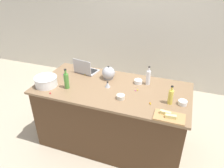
{
  "coord_description": "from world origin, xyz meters",
  "views": [
    {
      "loc": [
        0.8,
        -2.21,
        2.27
      ],
      "look_at": [
        0.0,
        0.0,
        0.95
      ],
      "focal_mm": 33.98,
      "sensor_mm": 36.0,
      "label": 1
    }
  ],
  "objects": [
    {
      "name": "island_counter",
      "position": [
        0.0,
        0.0,
        0.45
      ],
      "size": [
        1.97,
        0.96,
        0.9
      ],
      "color": "#4C331E",
      "rests_on": "ground"
    },
    {
      "name": "bottle_olive",
      "position": [
        -0.53,
        -0.21,
        1.01
      ],
      "size": [
        0.06,
        0.06,
        0.27
      ],
      "color": "#4C8C38",
      "rests_on": "island_counter"
    },
    {
      "name": "bottle_oil",
      "position": [
        0.74,
        -0.12,
        0.99
      ],
      "size": [
        0.06,
        0.06,
        0.23
      ],
      "color": "#DBC64C",
      "rests_on": "island_counter"
    },
    {
      "name": "mixing_bowl_large",
      "position": [
        -0.82,
        -0.25,
        0.97
      ],
      "size": [
        0.29,
        0.29,
        0.13
      ],
      "color": "white",
      "rests_on": "island_counter"
    },
    {
      "name": "candy_2",
      "position": [
        -0.78,
        0.09,
        0.91
      ],
      "size": [
        0.02,
        0.02,
        0.02
      ],
      "primitive_type": "sphere",
      "color": "#CC3399",
      "rests_on": "island_counter"
    },
    {
      "name": "bottle_vinegar",
      "position": [
        0.41,
        0.24,
        1.0
      ],
      "size": [
        0.06,
        0.06,
        0.26
      ],
      "color": "white",
      "rests_on": "island_counter"
    },
    {
      "name": "kitchen_timer",
      "position": [
        -0.06,
        -0.01,
        0.94
      ],
      "size": [
        0.07,
        0.07,
        0.08
      ],
      "color": "#B2B2B7",
      "rests_on": "island_counter"
    },
    {
      "name": "cutting_board",
      "position": [
        0.77,
        -0.38,
        0.91
      ],
      "size": [
        0.32,
        0.19,
        0.02
      ],
      "primitive_type": "cube",
      "color": "#AD7F4C",
      "rests_on": "island_counter"
    },
    {
      "name": "wall_back",
      "position": [
        0.0,
        1.96,
        1.3
      ],
      "size": [
        8.0,
        0.1,
        2.6
      ],
      "primitive_type": "cube",
      "color": "beige",
      "rests_on": "ground"
    },
    {
      "name": "butter_stick_left",
      "position": [
        0.78,
        -0.41,
        0.94
      ],
      "size": [
        0.11,
        0.04,
        0.04
      ],
      "primitive_type": "cube",
      "rotation": [
        0.0,
        0.0,
        0.08
      ],
      "color": "#F4E58C",
      "rests_on": "cutting_board"
    },
    {
      "name": "kettle",
      "position": [
        -0.13,
        0.22,
        0.98
      ],
      "size": [
        0.21,
        0.18,
        0.2
      ],
      "color": "#ADADB2",
      "rests_on": "island_counter"
    },
    {
      "name": "ramekin_medium",
      "position": [
        0.88,
        -0.09,
        0.92
      ],
      "size": [
        0.1,
        0.1,
        0.05
      ],
      "primitive_type": "cylinder",
      "color": "white",
      "rests_on": "island_counter"
    },
    {
      "name": "candy_0",
      "position": [
        0.53,
        -0.2,
        0.91
      ],
      "size": [
        0.02,
        0.02,
        0.02
      ],
      "primitive_type": "sphere",
      "color": "orange",
      "rests_on": "island_counter"
    },
    {
      "name": "candy_1",
      "position": [
        0.3,
        0.02,
        0.91
      ],
      "size": [
        0.01,
        0.01,
        0.01
      ],
      "primitive_type": "sphere",
      "color": "#CC3399",
      "rests_on": "island_counter"
    },
    {
      "name": "laptop",
      "position": [
        -0.51,
        0.28,
        0.95
      ],
      "size": [
        0.34,
        0.28,
        0.22
      ],
      "color": "#B7B7BC",
      "rests_on": "island_counter"
    },
    {
      "name": "ground_plane",
      "position": [
        0.0,
        0.0,
        0.0
      ],
      "size": [
        12.0,
        12.0,
        0.0
      ],
      "primitive_type": "plane",
      "color": "#B7A88E"
    },
    {
      "name": "candy_6",
      "position": [
        -0.48,
        0.2,
        0.91
      ],
      "size": [
        0.02,
        0.02,
        0.02
      ],
      "primitive_type": "sphere",
      "color": "yellow",
      "rests_on": "island_counter"
    },
    {
      "name": "candy_3",
      "position": [
        0.33,
        0.03,
        0.91
      ],
      "size": [
        0.02,
        0.02,
        0.02
      ],
      "primitive_type": "sphere",
      "color": "yellow",
      "rests_on": "island_counter"
    },
    {
      "name": "ramekin_wide",
      "position": [
        0.18,
        -0.21,
        0.92
      ],
      "size": [
        0.1,
        0.1,
        0.05
      ],
      "primitive_type": "cylinder",
      "color": "beige",
      "rests_on": "island_counter"
    },
    {
      "name": "candy_4",
      "position": [
        0.54,
        -0.21,
        0.91
      ],
      "size": [
        0.02,
        0.02,
        0.02
      ],
      "primitive_type": "sphere",
      "color": "yellow",
      "rests_on": "island_counter"
    },
    {
      "name": "ramekin_small",
      "position": [
        0.29,
        0.22,
        0.93
      ],
      "size": [
        0.11,
        0.11,
        0.05
      ],
      "primitive_type": "cylinder",
      "color": "white",
      "rests_on": "island_counter"
    },
    {
      "name": "butter_stick_right",
      "position": [
        0.72,
        -0.36,
        0.94
      ],
      "size": [
        0.11,
        0.05,
        0.04
      ],
      "primitive_type": "cube",
      "rotation": [
        0.0,
        0.0,
        -0.13
      ],
      "color": "#F4E58C",
      "rests_on": "cutting_board"
    },
    {
      "name": "candy_5",
      "position": [
        -0.66,
        -0.4,
        0.91
      ],
      "size": [
        0.02,
        0.02,
        0.02
      ],
      "primitive_type": "sphere",
      "color": "red",
      "rests_on": "island_counter"
    }
  ]
}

